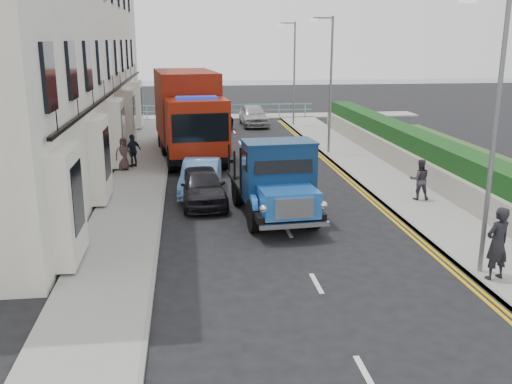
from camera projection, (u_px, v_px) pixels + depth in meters
name	position (u px, v px, depth m)	size (l,w,h in m)	color
ground	(301.00, 254.00, 16.15)	(120.00, 120.00, 0.00)	black
pavement_west	(138.00, 181.00, 24.14)	(2.40, 38.00, 0.12)	gray
pavement_east	(378.00, 174.00, 25.38)	(2.60, 38.00, 0.12)	gray
promenade	(227.00, 117.00, 43.92)	(30.00, 2.50, 0.12)	gray
sea_plane	(209.00, 86.00, 73.64)	(120.00, 120.00, 0.00)	slate
terrace_west	(40.00, 10.00, 25.62)	(6.31, 30.20, 14.25)	white
garden_east	(420.00, 155.00, 25.39)	(1.45, 28.00, 1.75)	#B2AD9E
seafront_railing	(227.00, 111.00, 43.02)	(13.00, 0.08, 1.11)	#59B2A5
lamp_near	(491.00, 121.00, 13.68)	(1.23, 0.18, 7.00)	slate
lamp_mid	(329.00, 77.00, 29.01)	(1.23, 0.18, 7.00)	slate
lamp_far	(293.00, 68.00, 38.59)	(1.23, 0.18, 7.00)	slate
bedford_lorry	(277.00, 185.00, 18.78)	(2.65, 5.86, 2.70)	black
red_lorry	(188.00, 112.00, 28.81)	(3.68, 8.49, 4.31)	black
parked_car_front	(202.00, 186.00, 20.94)	(1.59, 3.95, 1.35)	black
parked_car_mid	(201.00, 177.00, 22.38)	(1.39, 3.99, 1.31)	#587FBC
parked_car_rear	(178.00, 133.00, 32.13)	(2.11, 5.19, 1.51)	#9E9EA2
seafront_car_left	(206.00, 122.00, 36.53)	(2.44, 5.29, 1.47)	black
seafront_car_right	(253.00, 115.00, 39.70)	(1.75, 4.36, 1.48)	#A8A9AD
pedestrian_east_near	(497.00, 243.00, 14.00)	(0.68, 0.45, 1.86)	black
pedestrian_east_far	(420.00, 179.00, 21.05)	(0.74, 0.58, 1.52)	#3B333F
pedestrian_west_near	(133.00, 151.00, 26.42)	(0.89, 0.37, 1.52)	#1A2230
pedestrian_west_far	(123.00, 153.00, 25.78)	(0.74, 0.48, 1.52)	#412E2E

